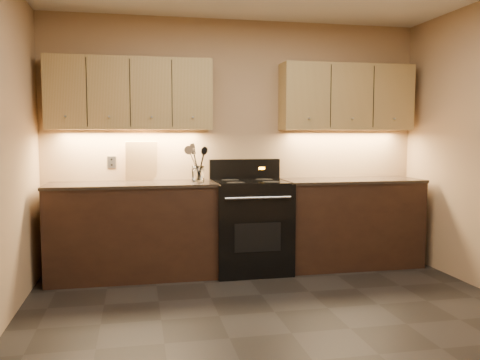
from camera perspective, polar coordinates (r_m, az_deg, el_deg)
The scene contains 15 objects.
floor at distance 3.76m, azimuth 5.79°, elevation -16.75°, with size 4.00×4.00×0.00m, color black.
wall_back at distance 5.43m, azimuth -0.39°, elevation 4.06°, with size 4.00×0.04×2.60m, color #A1805F.
counter_left at distance 5.11m, azimuth -11.96°, elevation -5.52°, with size 1.62×0.62×0.93m.
counter_right at distance 5.58m, azimuth 12.24°, elevation -4.64°, with size 1.46×0.62×0.93m.
stove at distance 5.22m, azimuth 1.16°, elevation -5.05°, with size 0.76×0.68×1.14m.
upper_cab_left at distance 5.19m, azimuth -12.23°, elevation 9.42°, with size 1.60×0.30×0.70m, color tan.
upper_cab_right at distance 5.65m, azimuth 11.88°, elevation 9.06°, with size 1.44×0.30×0.70m, color tan.
outlet_plate at distance 5.33m, azimuth -14.22°, elevation 1.95°, with size 0.09×0.01×0.12m, color #B2B5BA.
utensil_crock at distance 5.12m, azimuth -4.74°, elevation 0.65°, with size 0.16×0.16×0.16m.
cutting_board at distance 5.29m, azimuth -11.04°, elevation 2.11°, with size 0.32×0.02×0.41m, color tan.
wooden_spoon at distance 5.12m, azimuth -4.94°, elevation 1.93°, with size 0.06×0.06×0.34m, color tan, non-canonical shape.
black_spoon at distance 5.13m, azimuth -4.76°, elevation 1.98°, with size 0.06×0.06×0.35m, color black, non-canonical shape.
black_turner at distance 5.09m, azimuth -4.56°, elevation 1.85°, with size 0.08×0.08×0.33m, color black, non-canonical shape.
steel_spatula at distance 5.12m, azimuth -4.52°, elevation 2.17°, with size 0.08×0.08×0.38m, color silver, non-canonical shape.
steel_skimmer at distance 5.12m, azimuth -4.31°, elevation 1.97°, with size 0.09×0.09×0.35m, color silver, non-canonical shape.
Camera 1 is at (-1.05, -3.33, 1.39)m, focal length 38.00 mm.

